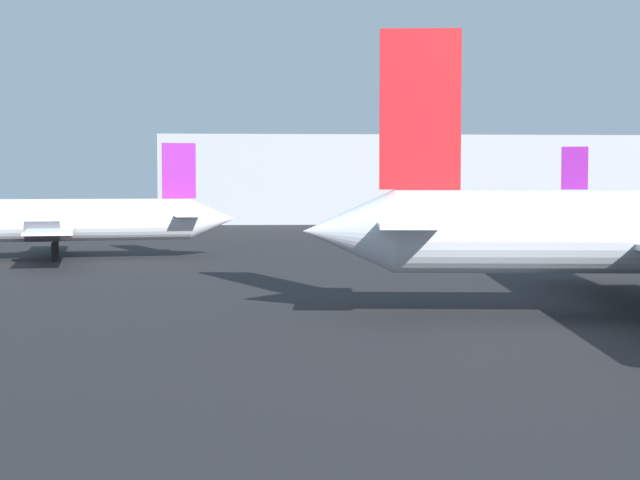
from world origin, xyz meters
TOP-DOWN VIEW (x-y plane):
  - airplane_distant at (-16.54, 56.65)m, footprint 28.84×22.76m
  - terminal_building at (19.01, 126.64)m, footprint 67.62×22.00m

SIDE VIEW (x-z plane):
  - airplane_distant at x=-16.54m, z-range -1.41..7.23m
  - terminal_building at x=19.01m, z-range 0.00..12.44m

